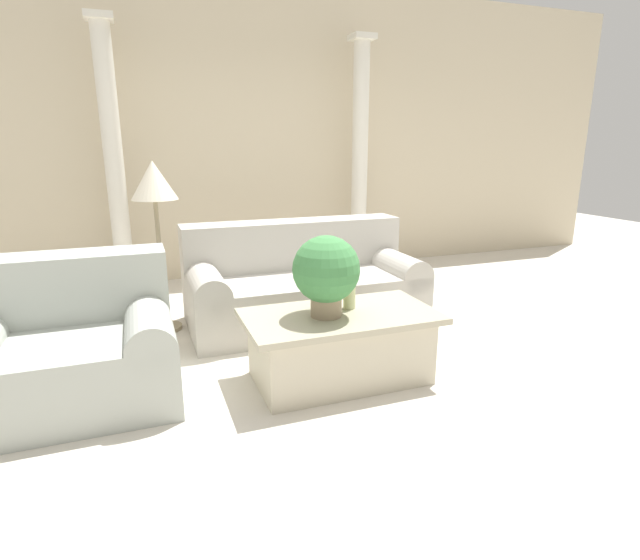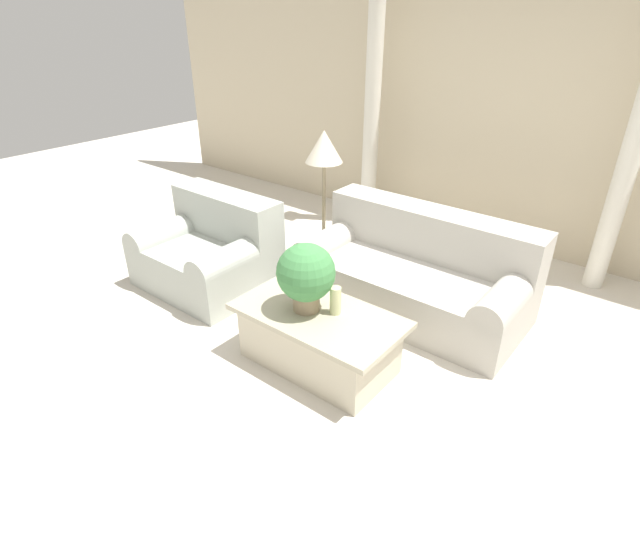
{
  "view_description": "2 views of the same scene",
  "coord_description": "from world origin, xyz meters",
  "px_view_note": "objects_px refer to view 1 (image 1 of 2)",
  "views": [
    {
      "loc": [
        -1.25,
        -3.07,
        1.49
      ],
      "look_at": [
        -0.1,
        0.02,
        0.58
      ],
      "focal_mm": 28.0,
      "sensor_mm": 36.0,
      "label": 1
    },
    {
      "loc": [
        1.79,
        -2.65,
        2.38
      ],
      "look_at": [
        -0.34,
        0.0,
        0.5
      ],
      "focal_mm": 28.0,
      "sensor_mm": 36.0,
      "label": 2
    }
  ],
  "objects_px": {
    "potted_plant": "(326,272)",
    "floor_lamp": "(154,191)",
    "loveseat": "(70,344)",
    "sofa_long": "(302,283)",
    "coffee_table": "(340,346)"
  },
  "relations": [
    {
      "from": "coffee_table",
      "to": "floor_lamp",
      "type": "bearing_deg",
      "value": 127.05
    },
    {
      "from": "loveseat",
      "to": "potted_plant",
      "type": "height_order",
      "value": "potted_plant"
    },
    {
      "from": "sofa_long",
      "to": "coffee_table",
      "type": "xyz_separation_m",
      "value": [
        -0.13,
        -1.18,
        -0.1
      ]
    },
    {
      "from": "sofa_long",
      "to": "floor_lamp",
      "type": "relative_size",
      "value": 1.42
    },
    {
      "from": "loveseat",
      "to": "potted_plant",
      "type": "xyz_separation_m",
      "value": [
        1.5,
        -0.36,
        0.4
      ]
    },
    {
      "from": "coffee_table",
      "to": "sofa_long",
      "type": "bearing_deg",
      "value": 83.49
    },
    {
      "from": "sofa_long",
      "to": "potted_plant",
      "type": "bearing_deg",
      "value": -101.24
    },
    {
      "from": "sofa_long",
      "to": "floor_lamp",
      "type": "bearing_deg",
      "value": 172.21
    },
    {
      "from": "potted_plant",
      "to": "floor_lamp",
      "type": "bearing_deg",
      "value": 123.89
    },
    {
      "from": "floor_lamp",
      "to": "coffee_table",
      "type": "bearing_deg",
      "value": -52.95
    },
    {
      "from": "coffee_table",
      "to": "potted_plant",
      "type": "bearing_deg",
      "value": -172.85
    },
    {
      "from": "loveseat",
      "to": "coffee_table",
      "type": "distance_m",
      "value": 1.64
    },
    {
      "from": "loveseat",
      "to": "potted_plant",
      "type": "relative_size",
      "value": 2.33
    },
    {
      "from": "sofa_long",
      "to": "coffee_table",
      "type": "height_order",
      "value": "sofa_long"
    },
    {
      "from": "sofa_long",
      "to": "coffee_table",
      "type": "relative_size",
      "value": 1.59
    }
  ]
}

